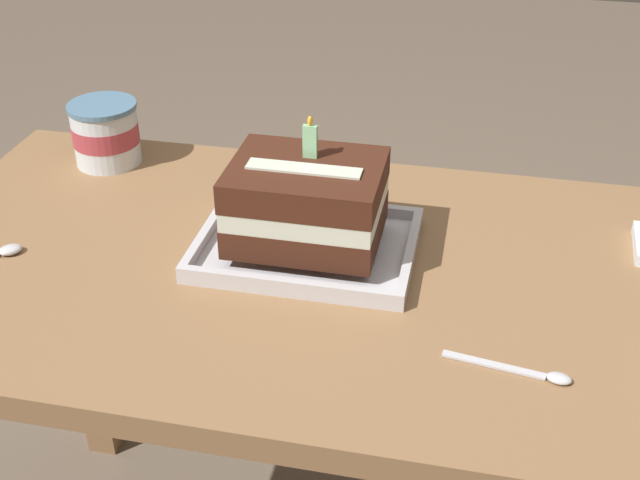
{
  "coord_description": "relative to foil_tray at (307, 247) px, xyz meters",
  "views": [
    {
      "loc": [
        0.17,
        -0.88,
        1.31
      ],
      "look_at": [
        -0.02,
        0.01,
        0.74
      ],
      "focal_mm": 45.89,
      "sensor_mm": 36.0,
      "label": 1
    }
  ],
  "objects": [
    {
      "name": "serving_spoon_by_bowls",
      "position": [
        0.3,
        -0.19,
        -0.0
      ],
      "size": [
        0.14,
        0.04,
        0.01
      ],
      "color": "silver",
      "rests_on": "dining_table"
    },
    {
      "name": "foil_tray",
      "position": [
        0.0,
        0.0,
        0.0
      ],
      "size": [
        0.29,
        0.22,
        0.02
      ],
      "color": "silver",
      "rests_on": "dining_table"
    },
    {
      "name": "birthday_cake",
      "position": [
        0.0,
        0.0,
        0.07
      ],
      "size": [
        0.2,
        0.16,
        0.16
      ],
      "color": "#432114",
      "rests_on": "foil_tray"
    },
    {
      "name": "dining_table",
      "position": [
        0.04,
        -0.03,
        -0.12
      ],
      "size": [
        1.21,
        0.64,
        0.71
      ],
      "color": "olive",
      "rests_on": "ground_plane"
    },
    {
      "name": "ice_cream_tub",
      "position": [
        -0.38,
        0.2,
        0.04
      ],
      "size": [
        0.11,
        0.11,
        0.1
      ],
      "color": "white",
      "rests_on": "dining_table"
    }
  ]
}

